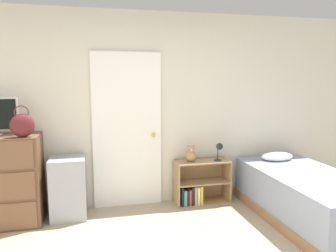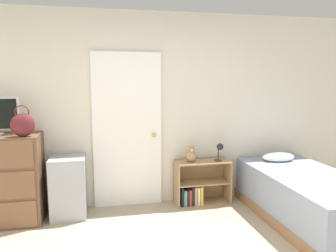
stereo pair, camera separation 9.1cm
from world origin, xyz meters
name	(u,v)px [view 2 (the right image)]	position (x,y,z in m)	size (l,w,h in m)	color
wall_back	(148,110)	(0.00, 2.17, 1.27)	(10.00, 0.06, 2.55)	beige
door_closed	(128,131)	(-0.29, 2.11, 1.01)	(0.90, 0.09, 2.03)	white
dresser	(1,180)	(-1.79, 1.86, 0.52)	(0.91, 0.51, 1.05)	brown
handbag	(23,125)	(-1.48, 1.71, 1.18)	(0.26, 0.13, 0.35)	#591E23
storage_bin	(68,187)	(-1.04, 1.90, 0.37)	(0.42, 0.44, 0.74)	#999EA8
bookshelf	(198,186)	(0.64, 1.97, 0.24)	(0.74, 0.31, 0.59)	tan
teddy_bear	(191,155)	(0.54, 1.96, 0.68)	(0.15, 0.15, 0.22)	tan
desk_lamp	(220,149)	(0.93, 1.92, 0.76)	(0.12, 0.11, 0.24)	#262628
bed	(308,198)	(1.75, 1.15, 0.29)	(1.01, 1.95, 0.68)	#996B47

